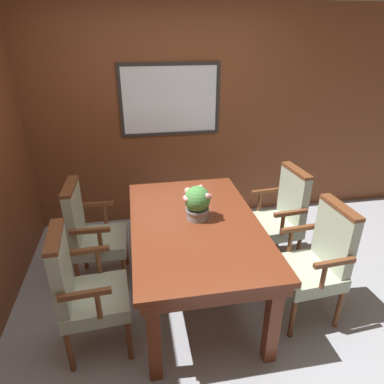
# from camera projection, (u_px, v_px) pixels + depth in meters

# --- Properties ---
(ground_plane) EXTENTS (14.00, 14.00, 0.00)m
(ground_plane) POSITION_uv_depth(u_px,v_px,m) (200.00, 319.00, 2.85)
(ground_plane) COLOR #93969E
(wall_back) EXTENTS (7.20, 0.08, 2.45)m
(wall_back) POSITION_uv_depth(u_px,v_px,m) (170.00, 121.00, 3.91)
(wall_back) COLOR brown
(wall_back) RESTS_ON ground_plane
(dining_table) EXTENTS (1.03, 1.66, 0.77)m
(dining_table) POSITION_uv_depth(u_px,v_px,m) (195.00, 233.00, 2.80)
(dining_table) COLOR maroon
(dining_table) RESTS_ON ground_plane
(chair_right_near) EXTENTS (0.50, 0.53, 1.01)m
(chair_right_near) POSITION_uv_depth(u_px,v_px,m) (318.00, 259.00, 2.69)
(chair_right_near) COLOR brown
(chair_right_near) RESTS_ON ground_plane
(chair_left_near) EXTENTS (0.50, 0.53, 1.01)m
(chair_left_near) POSITION_uv_depth(u_px,v_px,m) (83.00, 288.00, 2.39)
(chair_left_near) COLOR brown
(chair_left_near) RESTS_ON ground_plane
(chair_right_far) EXTENTS (0.51, 0.54, 1.01)m
(chair_right_far) POSITION_uv_depth(u_px,v_px,m) (280.00, 214.00, 3.34)
(chair_right_far) COLOR brown
(chair_right_far) RESTS_ON ground_plane
(chair_left_far) EXTENTS (0.48, 0.52, 1.01)m
(chair_left_far) POSITION_uv_depth(u_px,v_px,m) (91.00, 231.00, 3.06)
(chair_left_far) COLOR brown
(chair_left_far) RESTS_ON ground_plane
(potted_plant) EXTENTS (0.25, 0.22, 0.28)m
(potted_plant) POSITION_uv_depth(u_px,v_px,m) (197.00, 202.00, 2.76)
(potted_plant) COLOR gray
(potted_plant) RESTS_ON dining_table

